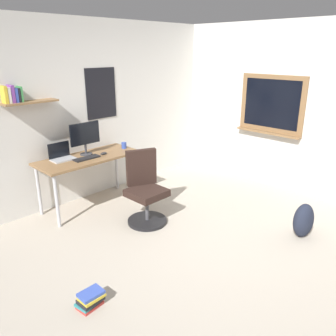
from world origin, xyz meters
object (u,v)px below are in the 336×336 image
coffee_mug (124,145)px  keyboard (87,158)px  monitor_primary (85,136)px  computer_mouse (104,153)px  office_chair (145,192)px  laptop (62,156)px  desk (89,162)px  book_stack_on_floor (90,299)px  backpack (303,220)px

coffee_mug → keyboard: bearing=-175.9°
monitor_primary → computer_mouse: size_ratio=4.46×
office_chair → laptop: (-0.56, 1.06, 0.40)m
laptop → coffee_mug: laptop is taller
desk → book_stack_on_floor: bearing=-123.9°
backpack → keyboard: bearing=118.8°
desk → book_stack_on_floor: (-1.19, -1.77, -0.60)m
office_chair → laptop: bearing=118.0°
keyboard → desk: bearing=46.9°
monitor_primary → backpack: 3.08m
coffee_mug → book_stack_on_floor: coffee_mug is taller
desk → computer_mouse: bearing=-20.2°
desk → keyboard: 0.14m
desk → laptop: laptop is taller
monitor_primary → computer_mouse: monitor_primary is taller
desk → office_chair: office_chair is taller
office_chair → book_stack_on_floor: office_chair is taller
desk → monitor_primary: size_ratio=3.10×
coffee_mug → book_stack_on_floor: (-1.81, -1.75, -0.72)m
office_chair → monitor_primary: (-0.20, 1.01, 0.61)m
office_chair → keyboard: office_chair is taller
desk → book_stack_on_floor: desk is taller
office_chair → book_stack_on_floor: size_ratio=3.94×
desk → computer_mouse: 0.24m
desk → coffee_mug: coffee_mug is taller
keyboard → book_stack_on_floor: bearing=-123.5°
monitor_primary → book_stack_on_floor: size_ratio=1.93×
computer_mouse → monitor_primary: bearing=134.4°
computer_mouse → backpack: (1.10, -2.51, -0.55)m
desk → monitor_primary: 0.36m
book_stack_on_floor → office_chair: bearing=30.9°
coffee_mug → laptop: bearing=169.5°
keyboard → coffee_mug: bearing=4.1°
desk → keyboard: (-0.07, -0.08, 0.09)m
monitor_primary → desk: bearing=-110.0°
book_stack_on_floor → keyboard: bearing=56.5°
office_chair → backpack: size_ratio=2.22×
office_chair → desk: bearing=104.7°
desk → coffee_mug: 0.63m
desk → laptop: size_ratio=4.64×
coffee_mug → backpack: bearing=-74.9°
backpack → book_stack_on_floor: (-2.50, 0.82, -0.14)m
desk → backpack: desk is taller
coffee_mug → backpack: (0.69, -2.56, -0.58)m
keyboard → computer_mouse: 0.28m
laptop → monitor_primary: size_ratio=0.67×
coffee_mug → backpack: size_ratio=0.21×
keyboard → backpack: (1.38, -2.51, -0.55)m
office_chair → computer_mouse: 0.91m
backpack → book_stack_on_floor: 2.63m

